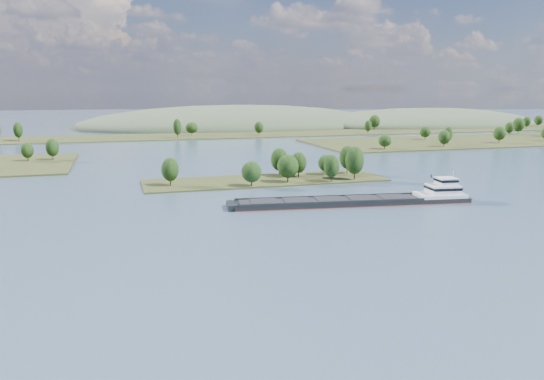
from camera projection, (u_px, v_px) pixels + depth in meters
name	position (u px, v px, depth m)	size (l,w,h in m)	color
ground	(319.00, 213.00, 163.38)	(1800.00, 1800.00, 0.00)	#374860
tree_island	(284.00, 171.00, 219.75)	(100.00, 32.03, 15.09)	#2D3316
right_bank	(520.00, 138.00, 397.81)	(320.00, 90.00, 15.11)	#2D3316
back_shoreline	(201.00, 135.00, 428.94)	(900.00, 60.00, 15.94)	#2D3316
hill_east	(425.00, 125.00, 565.66)	(260.00, 140.00, 36.00)	#3E4D35
hill_west	(236.00, 127.00, 537.97)	(320.00, 160.00, 44.00)	#3E4D35
cargo_barge	(367.00, 200.00, 176.16)	(82.10, 19.75, 11.02)	black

